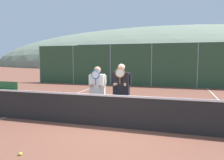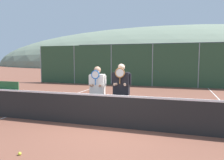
{
  "view_description": "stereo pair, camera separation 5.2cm",
  "coord_description": "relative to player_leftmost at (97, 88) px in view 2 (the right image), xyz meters",
  "views": [
    {
      "loc": [
        1.79,
        -5.94,
        1.99
      ],
      "look_at": [
        -0.21,
        0.75,
        1.31
      ],
      "focal_mm": 35.0,
      "sensor_mm": 36.0,
      "label": 1
    },
    {
      "loc": [
        1.84,
        -5.92,
        1.99
      ],
      "look_at": [
        -0.21,
        0.75,
        1.31
      ],
      "focal_mm": 35.0,
      "sensor_mm": 36.0,
      "label": 2
    }
  ],
  "objects": [
    {
      "name": "ground_plane",
      "position": [
        0.64,
        -0.57,
        -1.04
      ],
      "size": [
        120.0,
        120.0,
        0.0
      ],
      "primitive_type": "plane",
      "color": "brown"
    },
    {
      "name": "hill_distant",
      "position": [
        0.64,
        60.18,
        -1.04
      ],
      "size": [
        111.53,
        61.96,
        21.69
      ],
      "color": "slate",
      "rests_on": "ground_plane"
    },
    {
      "name": "clubhouse_building",
      "position": [
        1.95,
        17.56,
        0.71
      ],
      "size": [
        19.37,
        5.5,
        3.47
      ],
      "color": "beige",
      "rests_on": "ground_plane"
    },
    {
      "name": "fence_back",
      "position": [
        0.64,
        9.51,
        0.48
      ],
      "size": [
        18.86,
        0.06,
        3.06
      ],
      "color": "gray",
      "rests_on": "ground_plane"
    },
    {
      "name": "tennis_net",
      "position": [
        0.64,
        -0.57,
        -0.55
      ],
      "size": [
        10.18,
        0.09,
        1.06
      ],
      "color": "gray",
      "rests_on": "ground_plane"
    },
    {
      "name": "court_line_left_sideline",
      "position": [
        -3.14,
        2.43,
        -1.04
      ],
      "size": [
        0.05,
        16.0,
        0.01
      ],
      "primitive_type": "cube",
      "color": "white",
      "rests_on": "ground_plane"
    },
    {
      "name": "player_leftmost",
      "position": [
        0.0,
        0.0,
        0.0
      ],
      "size": [
        0.6,
        0.34,
        1.75
      ],
      "color": "#232838",
      "rests_on": "ground_plane"
    },
    {
      "name": "player_center_left",
      "position": [
        0.79,
        0.01,
        0.05
      ],
      "size": [
        0.63,
        0.34,
        1.84
      ],
      "color": "black",
      "rests_on": "ground_plane"
    },
    {
      "name": "car_far_left",
      "position": [
        -3.96,
        11.58,
        -0.18
      ],
      "size": [
        4.14,
        2.05,
        1.67
      ],
      "color": "maroon",
      "rests_on": "ground_plane"
    },
    {
      "name": "car_left_of_center",
      "position": [
        1.05,
        11.78,
        -0.1
      ],
      "size": [
        4.2,
        2.02,
        1.87
      ],
      "color": "#285638",
      "rests_on": "ground_plane"
    },
    {
      "name": "bench_courtside",
      "position": [
        -5.98,
        2.4,
        -0.59
      ],
      "size": [
        1.6,
        0.36,
        0.85
      ],
      "color": "#2D6038",
      "rests_on": "ground_plane"
    },
    {
      "name": "tennis_ball_on_court",
      "position": [
        -0.62,
        -2.9,
        -1.01
      ],
      "size": [
        0.07,
        0.07,
        0.07
      ],
      "color": "#CCDB33",
      "rests_on": "ground_plane"
    }
  ]
}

